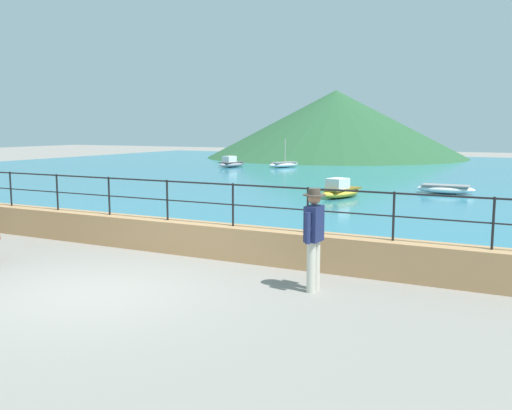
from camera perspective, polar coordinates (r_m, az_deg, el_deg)
The scene contains 10 objects.
ground_plane at distance 9.87m, azimuth -15.96°, elevation -8.58°, with size 120.00×120.00×0.00m, color gray.
promenade_wall at distance 12.24m, azimuth -5.75°, elevation -3.44°, with size 20.00×0.56×0.70m, color tan.
railing at distance 12.09m, azimuth -5.82°, elevation 1.07°, with size 18.44×0.04×0.90m.
lake_water at distance 33.47m, azimuth 15.78°, elevation 2.94°, with size 64.00×44.32×0.06m, color teal.
hill_main at distance 51.44m, azimuth 8.08°, elevation 8.12°, with size 23.35×23.35×6.04m, color #285633.
person_walking at distance 9.42m, azimuth 5.90°, elevation -2.98°, with size 0.38×0.57×1.75m.
boat_0 at distance 38.14m, azimuth 2.84°, elevation 4.15°, with size 1.87×2.45×1.91m.
boat_1 at distance 24.21m, azimuth 18.71°, elevation 1.57°, with size 2.31×0.93×0.36m.
boat_2 at distance 21.88m, azimuth 8.56°, elevation 1.46°, with size 1.42×2.45×0.76m.
boat_7 at distance 38.34m, azimuth -2.52°, elevation 4.27°, with size 1.38×2.44×0.76m.
Camera 1 is at (6.53, -6.87, 2.75)m, focal length 39.36 mm.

